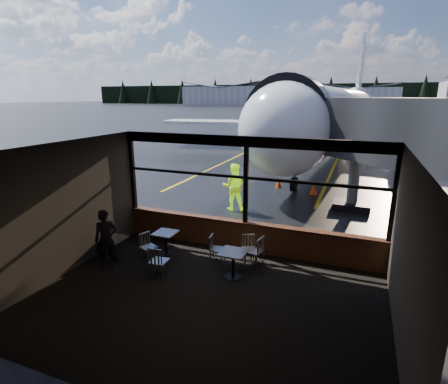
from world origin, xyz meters
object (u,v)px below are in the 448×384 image
Objects in this scene: cafe_table_mid at (166,243)px; cone_wing at (271,148)px; chair_near_w at (218,249)px; passenger at (106,239)px; chair_near_e at (254,252)px; cone_extra at (279,183)px; chair_mid_s at (159,262)px; jet_bridge at (375,154)px; cafe_table_left at (114,250)px; cone_nose at (314,189)px; cafe_table_near at (233,265)px; chair_mid_w at (149,248)px; ground_crew at (234,187)px; airliner at (340,80)px; chair_near_n at (249,250)px.

cone_wing is at bearing 95.76° from cafe_table_mid.
passenger reaches higher than chair_near_w.
chair_near_e is at bearing 92.82° from chair_near_w.
cone_extra is at bearing 19.47° from chair_near_e.
chair_mid_s reaches higher than chair_near_w.
passenger reaches higher than cone_wing.
cafe_table_mid is 1.43m from chair_mid_s.
jet_bridge reaches higher than chair_mid_s.
cone_wing is at bearing 93.12° from chair_mid_s.
chair_mid_s is (1.71, -0.38, 0.11)m from cafe_table_left.
cone_nose is 14.27m from cone_wing.
chair_mid_s is (-1.79, -0.71, 0.09)m from cafe_table_near.
cafe_table_mid is (-2.35, 0.60, -0.02)m from cafe_table_near.
jet_bridge is 10.56m from passenger.
jet_bridge is 7.37m from chair_near_e.
cafe_table_mid is 2.69m from chair_near_e.
chair_mid_w is 1.95× the size of cone_extra.
chair_mid_s is 1.73× the size of cone_nose.
ground_crew reaches higher than chair_mid_w.
chair_mid_w is at bearing 116.15° from chair_near_e.
ground_crew is at bearing 35.20° from passenger.
jet_bridge reaches higher than chair_near_w.
airliner is 46.22× the size of chair_near_w.
cone_extra is (-0.30, 9.10, -0.20)m from chair_near_w.
cafe_table_left is 0.86× the size of chair_near_n.
cafe_table_left is 0.77× the size of chair_mid_s.
cone_extra is at bearing 35.57° from passenger.
cafe_table_mid is 0.42× the size of passenger.
cafe_table_mid is at bearing -178.00° from chair_mid_w.
cone_nose is (-2.48, 1.80, -2.11)m from jet_bridge.
chair_near_e is 0.55× the size of passenger.
cafe_table_near is 9.77m from cone_extra.
chair_near_w is 21.94m from cone_wing.
chair_near_e reaches higher than chair_near_w.
passenger reaches higher than chair_mid_w.
chair_mid_w is (-3.34, -22.26, -5.46)m from airliner.
chair_near_n reaches higher than cone_nose.
cafe_table_mid is at bearing -95.79° from chair_near_w.
ground_crew is at bearing -171.81° from chair_near_w.
ground_crew is 16.99m from cone_wing.
chair_near_n is (3.64, 1.28, 0.06)m from cafe_table_left.
ground_crew reaches higher than chair_near_n.
airliner reaches higher than ground_crew.
ground_crew is at bearing 74.89° from cafe_table_left.
chair_near_n reaches higher than cafe_table_near.
passenger is (-0.86, -0.72, 0.41)m from chair_mid_w.
chair_near_e reaches higher than cone_wing.
cone_extra is (-1.78, -12.54, -5.66)m from airliner.
chair_mid_w is at bearing -99.16° from cone_extra.
chair_near_e is at bearing -115.20° from jet_bridge.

